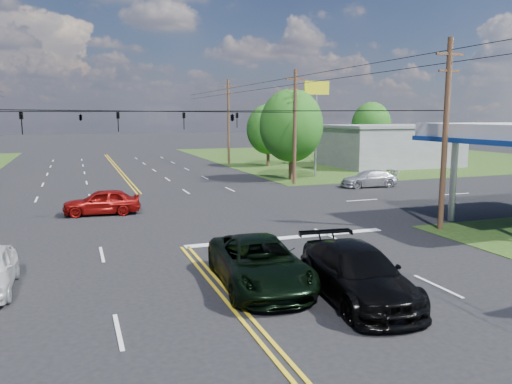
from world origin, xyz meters
name	(u,v)px	position (x,y,z in m)	size (l,w,h in m)	color
ground	(156,214)	(0.00, 12.00, 0.00)	(280.00, 280.00, 0.00)	black
grass_ne	(368,156)	(35.00, 44.00, 0.00)	(46.00, 48.00, 0.03)	#263912
stop_bar	(289,238)	(5.00, 4.00, 0.00)	(10.00, 0.50, 0.02)	silver
retail_ne	(389,147)	(30.00, 32.00, 2.20)	(14.00, 10.00, 4.40)	slate
pole_se	(445,133)	(13.00, 3.00, 4.92)	(1.60, 0.28, 9.50)	#432D1C
pole_ne	(295,126)	(13.00, 21.00, 4.92)	(1.60, 0.28, 9.50)	#432D1C
pole_right_far	(228,121)	(13.00, 40.00, 5.17)	(1.60, 0.28, 10.00)	#432D1C
span_wire_signals	(153,111)	(0.00, 12.00, 6.00)	(26.00, 18.00, 1.13)	black
power_lines	(157,61)	(0.00, 10.00, 8.60)	(26.04, 100.00, 0.64)	black
tree_right_a	(291,126)	(14.00, 24.00, 4.87)	(5.70, 5.70, 8.18)	#432D1C
tree_right_b	(268,129)	(16.50, 36.00, 4.22)	(4.94, 4.94, 7.09)	#432D1C
tree_far_r	(371,125)	(34.00, 42.00, 4.54)	(5.32, 5.32, 7.63)	#432D1C
pickup_dkgreen	(259,263)	(1.35, -1.85, 0.81)	(2.70, 5.85, 1.62)	black
suv_black	(357,273)	(3.81, -4.05, 0.84)	(2.35, 5.77, 1.68)	black
sedan_red	(102,202)	(-2.99, 13.00, 0.75)	(1.77, 4.39, 1.50)	maroon
sedan_far	(369,179)	(18.08, 17.50, 0.68)	(1.91, 4.70, 1.37)	silver
polesign_ne	(316,102)	(17.00, 25.08, 7.05)	(2.46, 0.40, 8.90)	#A5A5AA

